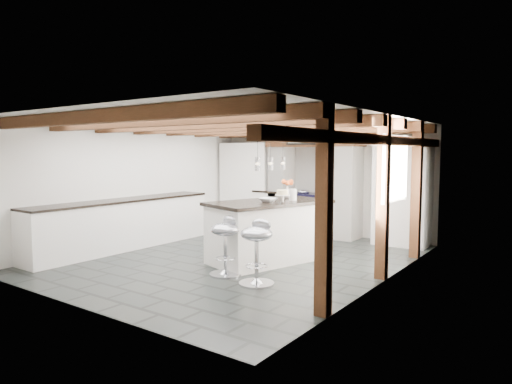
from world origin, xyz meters
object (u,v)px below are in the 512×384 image
Objects in this scene: bar_stool_near at (257,244)px; bar_stool_far at (226,239)px; range_cooker at (313,214)px; kitchen_island at (269,230)px.

bar_stool_near is 0.65m from bar_stool_far.
range_cooker is 1.15× the size of bar_stool_far.
bar_stool_near reaches higher than bar_stool_far.
bar_stool_near is (0.62, -1.23, 0.05)m from kitchen_island.
bar_stool_near is (1.16, -3.75, 0.09)m from range_cooker.
kitchen_island reaches higher than range_cooker.
bar_stool_far is at bearing 167.96° from bar_stool_near.
kitchen_island is at bearing 99.64° from bar_stool_far.
kitchen_island is at bearing 115.59° from bar_stool_near.
bar_stool_far is (0.52, -3.62, 0.07)m from range_cooker.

